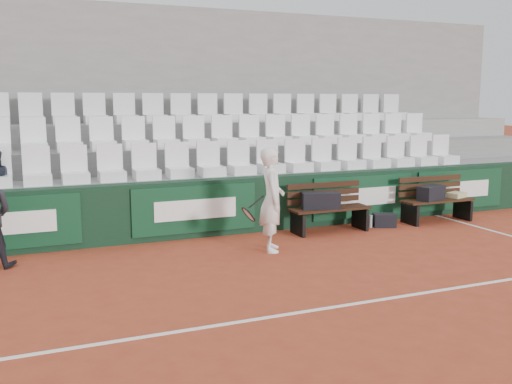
# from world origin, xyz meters

# --- Properties ---
(ground) EXTENTS (80.00, 80.00, 0.00)m
(ground) POSITION_xyz_m (0.00, 0.00, 0.00)
(ground) COLOR #A43E25
(ground) RESTS_ON ground
(court_baseline) EXTENTS (18.00, 0.06, 0.01)m
(court_baseline) POSITION_xyz_m (0.00, 0.00, 0.00)
(court_baseline) COLOR white
(court_baseline) RESTS_ON ground
(back_barrier) EXTENTS (18.00, 0.34, 1.00)m
(back_barrier) POSITION_xyz_m (0.07, 3.99, 0.50)
(back_barrier) COLOR black
(back_barrier) RESTS_ON ground
(grandstand_tier_front) EXTENTS (18.00, 0.95, 1.00)m
(grandstand_tier_front) POSITION_xyz_m (0.00, 4.62, 0.50)
(grandstand_tier_front) COLOR gray
(grandstand_tier_front) RESTS_ON ground
(grandstand_tier_mid) EXTENTS (18.00, 0.95, 1.45)m
(grandstand_tier_mid) POSITION_xyz_m (0.00, 5.58, 0.72)
(grandstand_tier_mid) COLOR gray
(grandstand_tier_mid) RESTS_ON ground
(grandstand_tier_back) EXTENTS (18.00, 0.95, 1.90)m
(grandstand_tier_back) POSITION_xyz_m (0.00, 6.53, 0.95)
(grandstand_tier_back) COLOR gray
(grandstand_tier_back) RESTS_ON ground
(grandstand_rear_wall) EXTENTS (18.00, 0.30, 4.40)m
(grandstand_rear_wall) POSITION_xyz_m (0.00, 7.15, 2.20)
(grandstand_rear_wall) COLOR gray
(grandstand_rear_wall) RESTS_ON ground
(seat_row_front) EXTENTS (11.90, 0.44, 0.63)m
(seat_row_front) POSITION_xyz_m (0.00, 4.45, 1.31)
(seat_row_front) COLOR white
(seat_row_front) RESTS_ON grandstand_tier_front
(seat_row_mid) EXTENTS (11.90, 0.44, 0.63)m
(seat_row_mid) POSITION_xyz_m (0.00, 5.40, 1.77)
(seat_row_mid) COLOR white
(seat_row_mid) RESTS_ON grandstand_tier_mid
(seat_row_back) EXTENTS (11.90, 0.44, 0.63)m
(seat_row_back) POSITION_xyz_m (0.00, 6.35, 2.21)
(seat_row_back) COLOR silver
(seat_row_back) RESTS_ON grandstand_tier_back
(bench_left) EXTENTS (1.50, 0.56, 0.45)m
(bench_left) POSITION_xyz_m (2.21, 3.39, 0.23)
(bench_left) COLOR black
(bench_left) RESTS_ON ground
(bench_right) EXTENTS (1.50, 0.56, 0.45)m
(bench_right) POSITION_xyz_m (4.61, 3.35, 0.23)
(bench_right) COLOR #341C0F
(bench_right) RESTS_ON ground
(sports_bag_left) EXTENTS (0.73, 0.48, 0.29)m
(sports_bag_left) POSITION_xyz_m (2.01, 3.38, 0.59)
(sports_bag_left) COLOR black
(sports_bag_left) RESTS_ON bench_left
(sports_bag_right) EXTENTS (0.65, 0.46, 0.28)m
(sports_bag_right) POSITION_xyz_m (4.44, 3.34, 0.59)
(sports_bag_right) COLOR black
(sports_bag_right) RESTS_ON bench_right
(towel) EXTENTS (0.42, 0.36, 0.10)m
(towel) POSITION_xyz_m (5.11, 3.38, 0.50)
(towel) COLOR #C7BC81
(towel) RESTS_ON bench_right
(sports_bag_ground) EXTENTS (0.48, 0.38, 0.25)m
(sports_bag_ground) POSITION_xyz_m (3.37, 3.36, 0.13)
(sports_bag_ground) COLOR black
(sports_bag_ground) RESTS_ON ground
(water_bottle_near) EXTENTS (0.07, 0.07, 0.26)m
(water_bottle_near) POSITION_xyz_m (1.78, 3.62, 0.13)
(water_bottle_near) COLOR #AEBEC6
(water_bottle_near) RESTS_ON ground
(water_bottle_far) EXTENTS (0.07, 0.07, 0.24)m
(water_bottle_far) POSITION_xyz_m (3.10, 3.40, 0.12)
(water_bottle_far) COLOR #B1C1C9
(water_bottle_far) RESTS_ON ground
(tennis_player) EXTENTS (0.78, 0.70, 1.65)m
(tennis_player) POSITION_xyz_m (0.69, 2.60, 0.83)
(tennis_player) COLOR white
(tennis_player) RESTS_ON ground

